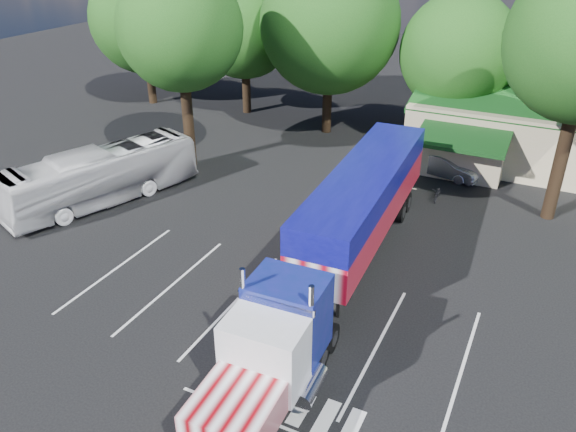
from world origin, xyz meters
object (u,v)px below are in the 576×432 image
at_px(silver_sedan, 445,165).
at_px(tour_bus, 102,176).
at_px(bicycle, 437,193).
at_px(semi_truck, 345,229).
at_px(woman, 270,298).

bearing_deg(silver_sedan, tour_bus, 139.61).
bearing_deg(bicycle, semi_truck, -104.36).
distance_m(bicycle, silver_sedan, 3.64).
bearing_deg(woman, tour_bus, 42.81).
bearing_deg(bicycle, tour_bus, -156.34).
xyz_separation_m(woman, bicycle, (3.69, 14.00, -0.47)).
bearing_deg(bicycle, silver_sedan, 92.76).
height_order(semi_truck, bicycle, semi_truck).
bearing_deg(woman, semi_truck, -49.22).
relative_size(woman, tour_bus, 0.15).
xyz_separation_m(semi_truck, woman, (-1.68, -3.95, -1.70)).
relative_size(semi_truck, tour_bus, 1.91).
xyz_separation_m(bicycle, tour_bus, (-17.38, -8.74, 1.19)).
height_order(semi_truck, tour_bus, semi_truck).
relative_size(tour_bus, silver_sedan, 2.53).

